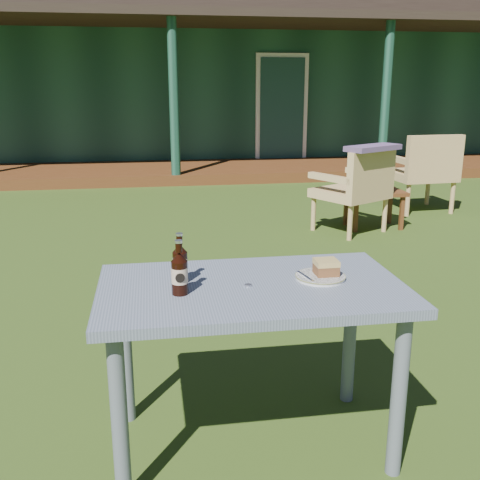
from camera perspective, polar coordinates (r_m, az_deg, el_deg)
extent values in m
plane|color=#334916|center=(3.95, -2.99, -6.46)|extent=(80.00, 80.00, 0.00)
cube|color=#18402F|center=(13.15, -7.69, 14.68)|extent=(15.00, 6.00, 2.60)
cube|color=black|center=(13.21, -7.93, 20.98)|extent=(15.80, 6.80, 0.30)
cube|color=black|center=(13.25, -8.00, 22.70)|extent=(12.00, 3.50, 0.60)
cube|color=#532C14|center=(9.35, -6.72, 6.88)|extent=(15.00, 1.80, 0.16)
cube|color=black|center=(9.30, -7.22, 21.47)|extent=(15.40, 2.00, 0.12)
cylinder|color=#18402F|center=(8.45, -6.72, 13.76)|extent=(0.14, 0.14, 2.45)
cylinder|color=#18402F|center=(9.19, 14.57, 13.52)|extent=(0.14, 0.14, 2.45)
cube|color=white|center=(10.41, 4.23, 12.91)|extent=(0.95, 0.06, 2.00)
cube|color=#193D38|center=(10.38, 4.27, 12.90)|extent=(0.80, 0.04, 1.85)
cube|color=slate|center=(2.22, 1.23, -5.05)|extent=(1.20, 0.70, 0.04)
cylinder|color=slate|center=(2.11, -12.14, -17.51)|extent=(0.06, 0.06, 0.68)
cylinder|color=slate|center=(2.29, 15.83, -14.98)|extent=(0.06, 0.06, 0.68)
cylinder|color=slate|center=(2.58, -11.58, -10.99)|extent=(0.06, 0.06, 0.68)
cylinder|color=slate|center=(2.73, 11.10, -9.45)|extent=(0.06, 0.06, 0.68)
cylinder|color=silver|center=(2.30, 8.17, -3.73)|extent=(0.20, 0.20, 0.01)
cylinder|color=olive|center=(2.30, 8.17, -3.62)|extent=(0.20, 0.20, 0.00)
cube|color=brown|center=(2.31, 8.73, -2.99)|extent=(0.09, 0.08, 0.04)
cube|color=tan|center=(2.30, 8.76, -2.26)|extent=(0.09, 0.09, 0.02)
cube|color=silver|center=(2.27, 6.68, -3.70)|extent=(0.04, 0.14, 0.00)
cylinder|color=black|center=(2.23, -6.09, -2.78)|extent=(0.06, 0.06, 0.12)
cone|color=black|center=(2.21, -6.15, -0.83)|extent=(0.06, 0.06, 0.03)
cylinder|color=black|center=(2.20, -6.18, 0.02)|extent=(0.02, 0.02, 0.03)
cylinder|color=silver|center=(2.19, -6.20, 0.57)|extent=(0.03, 0.03, 0.01)
cylinder|color=tan|center=(2.23, -6.10, -2.55)|extent=(0.06, 0.06, 0.06)
cylinder|color=black|center=(2.20, -6.06, -2.79)|extent=(0.03, 0.00, 0.03)
cylinder|color=black|center=(2.11, -6.15, -3.83)|extent=(0.06, 0.06, 0.13)
cone|color=black|center=(2.08, -6.21, -1.70)|extent=(0.06, 0.06, 0.04)
cylinder|color=black|center=(2.07, -6.24, -0.76)|extent=(0.03, 0.03, 0.04)
cylinder|color=silver|center=(2.07, -6.26, -0.15)|extent=(0.03, 0.03, 0.01)
cylinder|color=tan|center=(2.10, -6.15, -3.58)|extent=(0.06, 0.06, 0.06)
cylinder|color=black|center=(2.07, -6.11, -3.86)|extent=(0.04, 0.00, 0.04)
cylinder|color=silver|center=(2.19, 0.83, -4.63)|extent=(0.03, 0.03, 0.01)
cube|color=tan|center=(5.88, 11.11, 4.67)|extent=(0.84, 0.83, 0.09)
cube|color=tan|center=(5.67, 13.22, 6.76)|extent=(0.59, 0.38, 0.42)
cube|color=tan|center=(6.07, 12.83, 6.69)|extent=(0.33, 0.52, 0.06)
cube|color=tan|center=(5.65, 9.16, 6.23)|extent=(0.33, 0.52, 0.06)
cylinder|color=tan|center=(6.28, 10.91, 3.32)|extent=(0.05, 0.05, 0.35)
cylinder|color=tan|center=(5.89, 7.47, 2.67)|extent=(0.05, 0.05, 0.35)
cylinder|color=tan|center=(5.97, 14.49, 2.48)|extent=(0.05, 0.05, 0.35)
cylinder|color=tan|center=(5.57, 11.11, 1.74)|extent=(0.05, 0.05, 0.35)
cube|color=tan|center=(7.08, 17.81, 6.29)|extent=(0.73, 0.69, 0.10)
cube|color=tan|center=(6.81, 19.18, 8.15)|extent=(0.69, 0.13, 0.45)
cube|color=tan|center=(7.23, 19.94, 7.87)|extent=(0.12, 0.60, 0.06)
cube|color=tan|center=(6.92, 15.67, 7.91)|extent=(0.12, 0.60, 0.06)
cylinder|color=tan|center=(7.49, 18.53, 4.86)|extent=(0.05, 0.05, 0.38)
cylinder|color=tan|center=(7.21, 14.60, 4.77)|extent=(0.05, 0.05, 0.38)
cylinder|color=tan|center=(7.05, 20.76, 4.03)|extent=(0.05, 0.05, 0.38)
cylinder|color=tan|center=(6.75, 16.67, 3.91)|extent=(0.05, 0.05, 0.38)
cube|color=#5E466E|center=(5.64, 13.37, 9.10)|extent=(0.64, 0.50, 0.05)
cube|color=#532C14|center=(6.08, 13.51, 4.73)|extent=(0.60, 0.40, 0.04)
cube|color=#532C14|center=(5.89, 11.69, 2.51)|extent=(0.04, 0.04, 0.36)
cube|color=#532C14|center=(6.08, 16.10, 2.63)|extent=(0.04, 0.04, 0.36)
cube|color=#532C14|center=(6.17, 10.72, 3.14)|extent=(0.04, 0.04, 0.36)
cube|color=#532C14|center=(6.35, 14.98, 3.24)|extent=(0.04, 0.04, 0.36)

